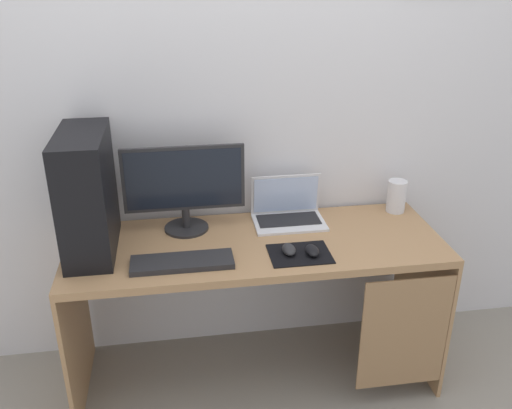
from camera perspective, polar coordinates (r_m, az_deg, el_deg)
The scene contains 11 objects.
ground_plane at distance 2.87m, azimuth -0.00°, elevation -16.95°, with size 8.00×8.00×0.00m, color gray.
wall_back at distance 2.56m, azimuth -1.14°, elevation 11.01°, with size 4.00×0.05×2.60m.
desk at distance 2.51m, azimuth 0.51°, elevation -6.68°, with size 1.66×0.60×0.74m.
pc_tower at distance 2.38m, azimuth -17.10°, elevation 1.10°, with size 0.19×0.45×0.52m, color black.
monitor at distance 2.48m, azimuth -7.45°, elevation 1.86°, with size 0.54×0.20×0.40m.
laptop at distance 2.62m, azimuth 3.32°, elevation -0.84°, with size 0.33×0.22×0.21m.
speaker at distance 2.78m, azimuth 14.34°, elevation 0.84°, with size 0.09×0.09×0.16m, color silver.
keyboard at distance 2.28m, azimuth -7.65°, elevation -5.94°, with size 0.42×0.14×0.02m, color #232326.
mousepad at distance 2.35m, azimuth 4.55°, elevation -5.12°, with size 0.26×0.20×0.01m, color black.
mouse_left at distance 2.34m, azimuth 3.43°, elevation -4.67°, with size 0.06×0.10×0.03m, color #232326.
mouse_right at distance 2.34m, azimuth 5.85°, elevation -4.78°, with size 0.06×0.10×0.03m, color black.
Camera 1 is at (-0.33, -2.13, 1.89)m, focal length 38.62 mm.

